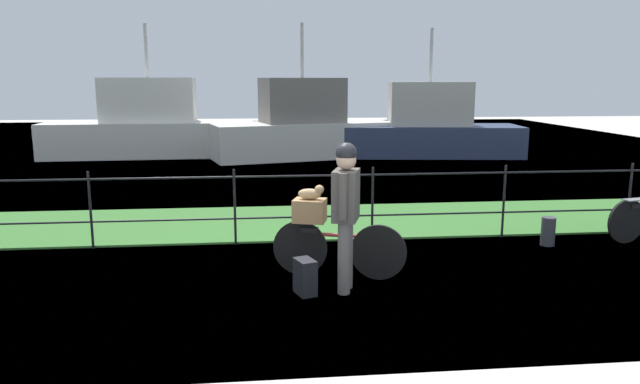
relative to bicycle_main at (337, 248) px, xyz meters
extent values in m
plane|color=beige|center=(-0.28, -0.43, -0.35)|extent=(60.00, 60.00, 0.00)
cube|color=#38702D|center=(-0.28, 2.78, -0.34)|extent=(27.00, 2.40, 0.03)
plane|color=#426684|center=(-0.28, 12.56, -0.35)|extent=(30.00, 30.00, 0.00)
cylinder|color=black|center=(-3.28, 1.55, 0.20)|extent=(0.04, 0.04, 1.10)
cylinder|color=black|center=(-1.28, 1.55, 0.20)|extent=(0.04, 0.04, 1.10)
cylinder|color=black|center=(0.72, 1.55, 0.20)|extent=(0.04, 0.04, 1.10)
cylinder|color=black|center=(2.72, 1.55, 0.20)|extent=(0.04, 0.04, 1.10)
cylinder|color=black|center=(4.72, 1.55, 0.20)|extent=(0.04, 0.04, 1.10)
cylinder|color=black|center=(-0.28, 1.55, 0.03)|extent=(18.00, 0.03, 0.03)
cylinder|color=black|center=(-0.28, 1.55, 0.64)|extent=(18.00, 0.03, 0.03)
cylinder|color=black|center=(0.47, -0.15, -0.02)|extent=(0.65, 0.24, 0.67)
cylinder|color=black|center=(-0.44, 0.14, -0.02)|extent=(0.65, 0.24, 0.67)
cylinder|color=#9E2D2D|center=(0.02, 0.00, 0.17)|extent=(0.73, 0.26, 0.04)
cube|color=black|center=(-0.33, 0.10, 0.22)|extent=(0.22, 0.14, 0.06)
cube|color=slate|center=(-0.33, 0.10, 0.31)|extent=(0.39, 0.26, 0.02)
cube|color=#A87F51|center=(-0.33, 0.10, 0.45)|extent=(0.44, 0.38, 0.27)
ellipsoid|color=tan|center=(-0.33, 0.10, 0.66)|extent=(0.31, 0.22, 0.13)
sphere|color=tan|center=(-0.21, 0.07, 0.71)|extent=(0.11, 0.11, 0.11)
cylinder|color=slate|center=(0.06, -0.38, 0.06)|extent=(0.14, 0.14, 0.82)
cylinder|color=slate|center=(0.00, -0.57, 0.06)|extent=(0.14, 0.14, 0.82)
cube|color=#4C4742|center=(0.03, -0.48, 0.75)|extent=(0.37, 0.46, 0.56)
cylinder|color=#4C4742|center=(0.09, -0.27, 0.77)|extent=(0.10, 0.10, 0.50)
cylinder|color=#4C4742|center=(-0.04, -0.69, 0.77)|extent=(0.10, 0.10, 0.50)
sphere|color=tan|center=(0.03, -0.48, 1.14)|extent=(0.22, 0.22, 0.22)
sphere|color=black|center=(0.03, -0.48, 1.21)|extent=(0.23, 0.23, 0.23)
cube|color=black|center=(-0.43, -0.55, -0.15)|extent=(0.26, 0.32, 0.40)
cylinder|color=#38383D|center=(3.19, 1.05, -0.15)|extent=(0.20, 0.20, 0.41)
cylinder|color=black|center=(4.38, 1.06, -0.03)|extent=(0.64, 0.17, 0.65)
cube|color=black|center=(4.50, 1.08, 0.19)|extent=(0.21, 0.13, 0.06)
cube|color=slate|center=(4.50, 1.08, 0.29)|extent=(0.38, 0.23, 0.02)
cube|color=silver|center=(-4.28, 12.01, 0.18)|extent=(6.38, 2.18, 1.06)
cube|color=silver|center=(-4.28, 12.01, 1.38)|extent=(2.82, 1.48, 1.34)
cylinder|color=#B2B2B2|center=(-4.28, 12.01, 2.85)|extent=(0.10, 0.10, 1.60)
cube|color=#2D3856|center=(4.33, 11.14, 0.12)|extent=(5.78, 2.59, 0.95)
cube|color=#B7B2A8|center=(4.33, 11.14, 1.26)|extent=(2.60, 1.64, 1.33)
cylinder|color=#B2B2B2|center=(4.33, 11.14, 2.72)|extent=(0.10, 0.10, 1.60)
cube|color=silver|center=(0.40, 11.18, 0.18)|extent=(5.78, 3.26, 1.06)
cube|color=slate|center=(0.40, 11.18, 1.38)|extent=(2.67, 1.92, 1.33)
cylinder|color=#B2B2B2|center=(0.40, 11.18, 2.84)|extent=(0.10, 0.10, 1.60)
camera|label=1|loc=(-0.90, -6.77, 2.00)|focal=33.12mm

